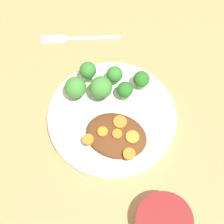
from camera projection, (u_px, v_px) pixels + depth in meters
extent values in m
plane|color=tan|center=(112.00, 119.00, 0.77)|extent=(4.00, 4.00, 0.00)
cylinder|color=white|center=(112.00, 117.00, 0.76)|extent=(0.26, 0.26, 0.02)
torus|color=white|center=(112.00, 115.00, 0.75)|extent=(0.26, 0.26, 0.01)
cylinder|color=silver|center=(163.00, 222.00, 0.65)|extent=(0.10, 0.10, 0.05)
cylinder|color=maroon|center=(165.00, 220.00, 0.63)|extent=(0.10, 0.10, 0.01)
cylinder|color=white|center=(164.00, 221.00, 0.63)|extent=(0.08, 0.08, 0.01)
ellipsoid|color=#5B3319|center=(116.00, 135.00, 0.72)|extent=(0.12, 0.09, 0.02)
cylinder|color=#7FA85B|center=(125.00, 95.00, 0.76)|extent=(0.02, 0.02, 0.02)
sphere|color=#286B23|center=(125.00, 90.00, 0.74)|extent=(0.03, 0.03, 0.03)
cylinder|color=#759E51|center=(101.00, 94.00, 0.76)|extent=(0.01, 0.01, 0.02)
sphere|color=#3D8433|center=(101.00, 88.00, 0.74)|extent=(0.05, 0.05, 0.05)
cylinder|color=#7FA85B|center=(141.00, 84.00, 0.77)|extent=(0.02, 0.02, 0.02)
sphere|color=#286B23|center=(141.00, 79.00, 0.76)|extent=(0.03, 0.03, 0.03)
cylinder|color=#759E51|center=(89.00, 76.00, 0.78)|extent=(0.02, 0.02, 0.03)
sphere|color=#337A2D|center=(88.00, 70.00, 0.76)|extent=(0.03, 0.03, 0.03)
cylinder|color=#7FA85B|center=(115.00, 79.00, 0.78)|extent=(0.01, 0.01, 0.02)
sphere|color=#337A2D|center=(115.00, 74.00, 0.76)|extent=(0.03, 0.03, 0.03)
cylinder|color=#7FA85B|center=(76.00, 94.00, 0.76)|extent=(0.01, 0.01, 0.02)
sphere|color=#3D8433|center=(75.00, 88.00, 0.74)|extent=(0.04, 0.04, 0.04)
cylinder|color=orange|center=(104.00, 132.00, 0.71)|extent=(0.02, 0.02, 0.00)
cylinder|color=orange|center=(88.00, 140.00, 0.70)|extent=(0.02, 0.02, 0.01)
cylinder|color=orange|center=(129.00, 154.00, 0.69)|extent=(0.02, 0.02, 0.01)
cylinder|color=orange|center=(120.00, 122.00, 0.72)|extent=(0.03, 0.03, 0.00)
cylinder|color=orange|center=(117.00, 134.00, 0.71)|extent=(0.02, 0.02, 0.01)
cylinder|color=orange|center=(132.00, 137.00, 0.70)|extent=(0.03, 0.03, 0.00)
cube|color=#B5B5B5|center=(93.00, 38.00, 0.86)|extent=(0.12, 0.06, 0.01)
cube|color=#B5B5B5|center=(53.00, 39.00, 0.86)|extent=(0.06, 0.04, 0.01)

